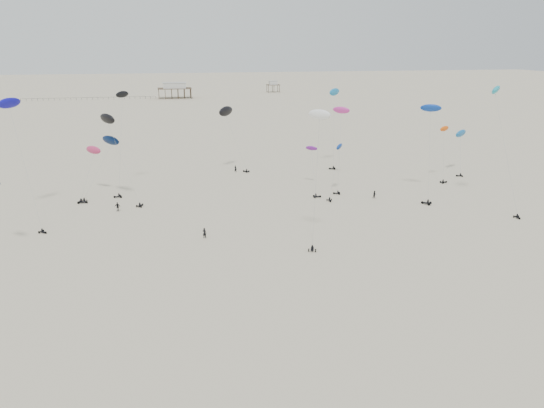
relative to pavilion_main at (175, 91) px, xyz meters
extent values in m
plane|color=beige|center=(10.00, -150.00, -4.22)|extent=(900.00, 900.00, 0.00)
cube|color=brown|center=(0.00, 0.00, 1.93)|extent=(21.00, 13.00, 0.30)
cube|color=silver|center=(0.00, 0.00, 3.68)|extent=(14.00, 8.40, 3.20)
cube|color=#B2B2AD|center=(0.00, 0.00, 5.43)|extent=(15.00, 9.00, 0.30)
cube|color=brown|center=(70.00, 30.00, 0.93)|extent=(9.00, 7.00, 0.30)
cube|color=silver|center=(70.00, 30.00, 2.28)|extent=(5.60, 4.20, 2.40)
cube|color=#B2B2AD|center=(70.00, 30.00, 3.63)|extent=(6.00, 4.50, 0.30)
cube|color=black|center=(-52.00, 0.00, -2.77)|extent=(80.00, 0.10, 0.10)
cylinder|color=gray|center=(61.41, -252.03, 7.76)|extent=(0.03, 0.03, 26.58)
ellipsoid|color=#19A1BD|center=(61.90, -245.15, 19.96)|extent=(4.57, 4.89, 2.31)
cylinder|color=gray|center=(16.81, -265.40, 6.99)|extent=(0.03, 0.03, 21.39)
ellipsoid|color=white|center=(17.74, -263.42, 18.18)|extent=(3.91, 3.63, 1.94)
cylinder|color=gray|center=(-17.81, -222.07, 6.84)|extent=(0.03, 0.03, 23.56)
ellipsoid|color=black|center=(-16.85, -216.58, 17.89)|extent=(3.68, 3.63, 1.86)
cylinder|color=gray|center=(29.73, -236.18, 1.15)|extent=(0.03, 0.03, 12.91)
ellipsoid|color=#0B3293|center=(31.91, -232.37, 6.52)|extent=(3.16, 3.81, 1.77)
cylinder|color=gray|center=(-33.92, -241.92, 6.81)|extent=(0.03, 0.03, 26.21)
ellipsoid|color=#110CA8|center=(-37.17, -234.68, 18.19)|extent=(5.07, 5.58, 2.66)
cylinder|color=gray|center=(26.48, -230.56, 0.38)|extent=(0.03, 0.03, 14.38)
ellipsoid|color=#781C9A|center=(27.43, -224.61, 4.85)|extent=(3.29, 3.00, 1.52)
cylinder|color=gray|center=(11.23, -206.86, 3.62)|extent=(0.03, 0.03, 15.64)
ellipsoid|color=black|center=(8.89, -204.81, 11.90)|extent=(5.44, 6.00, 2.94)
cylinder|color=gray|center=(38.55, -207.35, 6.02)|extent=(0.03, 0.03, 20.04)
ellipsoid|color=#197BBC|center=(39.37, -204.46, 16.44)|extent=(4.63, 4.26, 2.28)
cylinder|color=gray|center=(69.54, -221.55, 0.77)|extent=(0.03, 0.03, 11.30)
ellipsoid|color=#1765AF|center=(71.05, -218.29, 6.05)|extent=(5.40, 4.64, 2.57)
cylinder|color=gray|center=(61.31, -227.69, 2.25)|extent=(0.03, 0.03, 12.87)
ellipsoid|color=#F4570C|center=(62.22, -225.05, 8.64)|extent=(3.55, 2.65, 1.66)
cylinder|color=gray|center=(33.64, -227.37, 4.46)|extent=(0.03, 0.03, 22.51)
ellipsoid|color=#DA33A5|center=(36.29, -219.98, 13.34)|extent=(4.73, 4.58, 2.29)
cylinder|color=gray|center=(-25.09, -225.69, 0.72)|extent=(0.03, 0.03, 13.06)
ellipsoid|color=#C62E63|center=(-24.02, -220.77, 5.68)|extent=(4.35, 3.97, 2.14)
cylinder|color=gray|center=(-22.68, -227.73, 2.07)|extent=(0.03, 0.03, 13.41)
ellipsoid|color=#051741|center=(-19.41, -226.36, 8.75)|extent=(5.39, 5.62, 2.74)
cylinder|color=gray|center=(-16.47, -232.78, 4.75)|extent=(0.03, 0.03, 18.57)
ellipsoid|color=black|center=(-19.36, -229.79, 14.01)|extent=(4.70, 5.45, 2.62)
cylinder|color=gray|center=(49.66, -241.61, 5.58)|extent=(0.03, 0.03, 20.83)
ellipsoid|color=#0C38A8|center=(51.73, -236.79, 15.43)|extent=(5.17, 4.07, 2.33)
imported|color=black|center=(-1.55, -257.74, -4.22)|extent=(0.99, 0.87, 2.27)
imported|color=black|center=(38.21, -239.73, -4.22)|extent=(1.02, 0.61, 2.07)
imported|color=black|center=(-18.09, -238.10, -4.22)|extent=(1.42, 0.87, 2.28)
imported|color=black|center=(10.75, -208.22, -4.22)|extent=(0.96, 0.87, 2.19)
camera|label=1|loc=(-7.41, -347.94, 29.47)|focal=35.00mm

